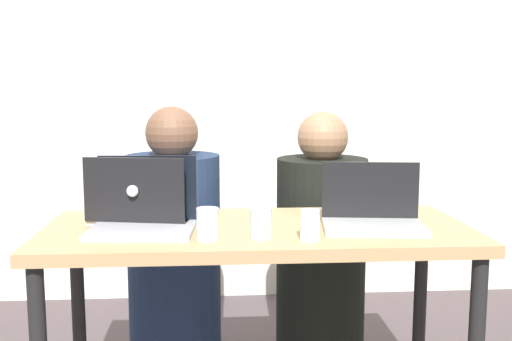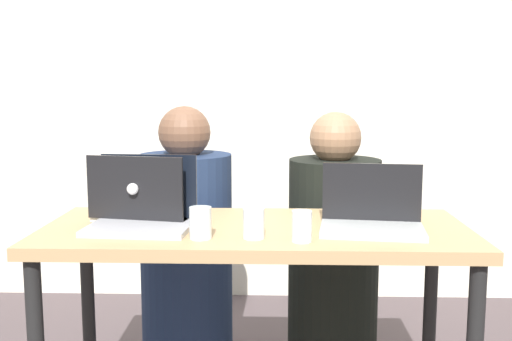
{
  "view_description": "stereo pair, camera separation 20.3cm",
  "coord_description": "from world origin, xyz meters",
  "px_view_note": "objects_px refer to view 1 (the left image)",
  "views": [
    {
      "loc": [
        -0.14,
        -1.95,
        1.21
      ],
      "look_at": [
        0.0,
        0.06,
        0.93
      ],
      "focal_mm": 42.0,
      "sensor_mm": 36.0,
      "label": 1
    },
    {
      "loc": [
        0.06,
        -1.95,
        1.21
      ],
      "look_at": [
        0.0,
        0.06,
        0.93
      ],
      "focal_mm": 42.0,
      "sensor_mm": 36.0,
      "label": 2
    }
  ],
  "objects_px": {
    "person_on_right": "(321,254)",
    "laptop_front_left": "(144,215)",
    "person_on_left": "(174,254)",
    "laptop_back_left": "(142,208)",
    "water_glass_left": "(208,226)",
    "water_glass_right": "(310,227)",
    "water_glass_center": "(262,225)",
    "laptop_front_right": "(373,214)"
  },
  "relations": [
    {
      "from": "person_on_right",
      "to": "water_glass_right",
      "type": "relative_size",
      "value": 11.79
    },
    {
      "from": "person_on_right",
      "to": "laptop_back_left",
      "type": "distance_m",
      "value": 0.9
    },
    {
      "from": "person_on_left",
      "to": "laptop_back_left",
      "type": "relative_size",
      "value": 2.99
    },
    {
      "from": "laptop_back_left",
      "to": "water_glass_right",
      "type": "bearing_deg",
      "value": 163.22
    },
    {
      "from": "water_glass_right",
      "to": "person_on_left",
      "type": "bearing_deg",
      "value": 121.79
    },
    {
      "from": "person_on_left",
      "to": "water_glass_center",
      "type": "distance_m",
      "value": 0.83
    },
    {
      "from": "person_on_right",
      "to": "water_glass_center",
      "type": "height_order",
      "value": "person_on_right"
    },
    {
      "from": "laptop_front_left",
      "to": "water_glass_right",
      "type": "height_order",
      "value": "laptop_front_left"
    },
    {
      "from": "water_glass_center",
      "to": "person_on_right",
      "type": "bearing_deg",
      "value": 66.27
    },
    {
      "from": "laptop_front_right",
      "to": "water_glass_right",
      "type": "relative_size",
      "value": 3.72
    },
    {
      "from": "person_on_left",
      "to": "laptop_back_left",
      "type": "height_order",
      "value": "person_on_left"
    },
    {
      "from": "laptop_front_left",
      "to": "person_on_left",
      "type": "bearing_deg",
      "value": 88.71
    },
    {
      "from": "laptop_front_right",
      "to": "water_glass_center",
      "type": "distance_m",
      "value": 0.39
    },
    {
      "from": "person_on_right",
      "to": "laptop_front_left",
      "type": "distance_m",
      "value": 0.95
    },
    {
      "from": "laptop_front_right",
      "to": "laptop_back_left",
      "type": "relative_size",
      "value": 0.92
    },
    {
      "from": "laptop_back_left",
      "to": "water_glass_right",
      "type": "relative_size",
      "value": 4.03
    },
    {
      "from": "laptop_front_right",
      "to": "water_glass_right",
      "type": "xyz_separation_m",
      "value": [
        -0.23,
        -0.15,
        -0.01
      ]
    },
    {
      "from": "laptop_front_left",
      "to": "water_glass_left",
      "type": "height_order",
      "value": "laptop_front_left"
    },
    {
      "from": "person_on_left",
      "to": "person_on_right",
      "type": "distance_m",
      "value": 0.63
    },
    {
      "from": "person_on_right",
      "to": "water_glass_left",
      "type": "xyz_separation_m",
      "value": [
        -0.48,
        -0.72,
        0.3
      ]
    },
    {
      "from": "laptop_front_left",
      "to": "water_glass_left",
      "type": "bearing_deg",
      "value": -30.24
    },
    {
      "from": "laptop_front_left",
      "to": "water_glass_left",
      "type": "xyz_separation_m",
      "value": [
        0.21,
        -0.14,
        -0.01
      ]
    },
    {
      "from": "water_glass_left",
      "to": "person_on_right",
      "type": "bearing_deg",
      "value": 56.31
    },
    {
      "from": "person_on_left",
      "to": "person_on_right",
      "type": "relative_size",
      "value": 1.02
    },
    {
      "from": "laptop_front_right",
      "to": "water_glass_right",
      "type": "distance_m",
      "value": 0.28
    },
    {
      "from": "laptop_front_right",
      "to": "laptop_back_left",
      "type": "height_order",
      "value": "laptop_back_left"
    },
    {
      "from": "person_on_right",
      "to": "laptop_back_left",
      "type": "xyz_separation_m",
      "value": [
        -0.71,
        -0.47,
        0.31
      ]
    },
    {
      "from": "person_on_left",
      "to": "water_glass_center",
      "type": "bearing_deg",
      "value": 101.3
    },
    {
      "from": "person_on_right",
      "to": "water_glass_center",
      "type": "distance_m",
      "value": 0.83
    },
    {
      "from": "water_glass_center",
      "to": "laptop_back_left",
      "type": "bearing_deg",
      "value": 148.32
    },
    {
      "from": "laptop_front_left",
      "to": "water_glass_right",
      "type": "relative_size",
      "value": 3.68
    },
    {
      "from": "person_on_right",
      "to": "laptop_front_right",
      "type": "relative_size",
      "value": 3.17
    },
    {
      "from": "person_on_left",
      "to": "water_glass_left",
      "type": "bearing_deg",
      "value": 89.07
    },
    {
      "from": "laptop_front_right",
      "to": "water_glass_center",
      "type": "height_order",
      "value": "laptop_front_right"
    },
    {
      "from": "laptop_front_right",
      "to": "person_on_right",
      "type": "bearing_deg",
      "value": 103.0
    },
    {
      "from": "laptop_front_left",
      "to": "water_glass_right",
      "type": "distance_m",
      "value": 0.54
    },
    {
      "from": "person_on_right",
      "to": "water_glass_center",
      "type": "xyz_separation_m",
      "value": [
        -0.31,
        -0.71,
        0.3
      ]
    },
    {
      "from": "laptop_front_right",
      "to": "laptop_back_left",
      "type": "distance_m",
      "value": 0.78
    },
    {
      "from": "water_glass_right",
      "to": "water_glass_left",
      "type": "bearing_deg",
      "value": 175.05
    },
    {
      "from": "water_glass_right",
      "to": "water_glass_left",
      "type": "height_order",
      "value": "water_glass_left"
    },
    {
      "from": "laptop_front_right",
      "to": "laptop_front_left",
      "type": "bearing_deg",
      "value": -174.24
    },
    {
      "from": "laptop_back_left",
      "to": "laptop_front_left",
      "type": "bearing_deg",
      "value": 110.96
    }
  ]
}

